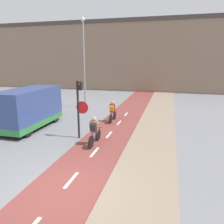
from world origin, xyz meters
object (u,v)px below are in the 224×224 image
object	(u,v)px
street_lamp_far	(84,55)
cyclist_far	(113,112)
van	(30,109)
traffic_light_pole	(79,103)
cyclist_near	(94,131)

from	to	relation	value
street_lamp_far	cyclist_far	size ratio (longest dim) A/B	4.46
cyclist_far	van	size ratio (longest dim) A/B	0.37
traffic_light_pole	cyclist_near	xyz separation A→B (m)	(1.06, -0.71, -1.24)
traffic_light_pole	street_lamp_far	size ratio (longest dim) A/B	0.41
cyclist_near	street_lamp_far	bearing A→B (deg)	114.50
street_lamp_far	van	xyz separation A→B (m)	(-0.99, -6.75, -3.40)
cyclist_near	cyclist_far	size ratio (longest dim) A/B	1.01
traffic_light_pole	street_lamp_far	world-z (taller)	street_lamp_far
street_lamp_far	cyclist_far	world-z (taller)	street_lamp_far
traffic_light_pole	van	bearing A→B (deg)	165.89
cyclist_far	van	bearing A→B (deg)	-150.01
traffic_light_pole	cyclist_far	size ratio (longest dim) A/B	1.83
street_lamp_far	cyclist_far	distance (m)	6.72
cyclist_near	traffic_light_pole	bearing A→B (deg)	146.01
street_lamp_far	cyclist_near	world-z (taller)	street_lamp_far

